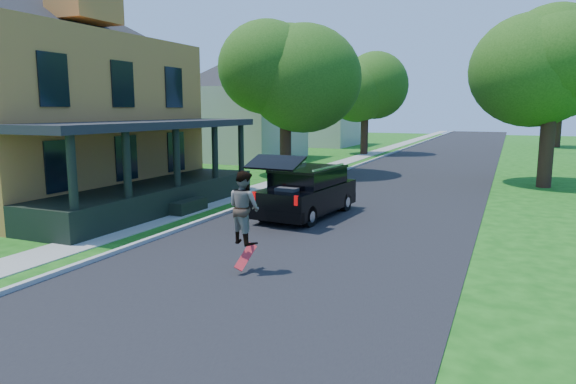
% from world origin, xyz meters
% --- Properties ---
extents(ground, '(140.00, 140.00, 0.00)m').
position_xyz_m(ground, '(0.00, 0.00, 0.00)').
color(ground, '#154C0F').
rests_on(ground, ground).
extents(street, '(8.00, 120.00, 0.02)m').
position_xyz_m(street, '(0.00, 20.00, 0.00)').
color(street, black).
rests_on(street, ground).
extents(curb, '(0.15, 120.00, 0.12)m').
position_xyz_m(curb, '(-4.05, 20.00, 0.00)').
color(curb, '#A2A29C').
rests_on(curb, ground).
extents(sidewalk, '(1.30, 120.00, 0.03)m').
position_xyz_m(sidewalk, '(-5.60, 20.00, 0.00)').
color(sidewalk, '#A09F97').
rests_on(sidewalk, ground).
extents(front_walk, '(6.50, 1.20, 0.03)m').
position_xyz_m(front_walk, '(-9.50, 6.00, 0.00)').
color(front_walk, '#A09F97').
rests_on(front_walk, ground).
extents(main_house, '(15.56, 15.56, 10.10)m').
position_xyz_m(main_house, '(-12.80, 5.99, 4.92)').
color(main_house, '#C07238').
rests_on(main_house, ground).
extents(neighbor_house_mid, '(12.78, 12.78, 8.30)m').
position_xyz_m(neighbor_house_mid, '(-13.50, 24.00, 4.19)').
color(neighbor_house_mid, '#ADAA9A').
rests_on(neighbor_house_mid, ground).
extents(neighbor_house_far, '(12.78, 12.78, 8.30)m').
position_xyz_m(neighbor_house_far, '(-13.50, 40.00, 4.19)').
color(neighbor_house_far, '#ADAA9A').
rests_on(neighbor_house_far, ground).
extents(black_suv, '(2.18, 4.81, 2.18)m').
position_xyz_m(black_suv, '(-1.40, 7.04, 0.83)').
color(black_suv, black).
rests_on(black_suv, ground).
extents(skateboarder, '(0.95, 0.86, 1.58)m').
position_xyz_m(skateboarder, '(-0.48, 0.98, 1.44)').
color(skateboarder, black).
rests_on(skateboarder, ground).
extents(skateboard, '(0.23, 0.68, 0.51)m').
position_xyz_m(skateboard, '(-0.44, 0.95, 0.34)').
color(skateboard, red).
rests_on(skateboard, ground).
extents(tree_left_mid, '(6.31, 6.22, 9.04)m').
position_xyz_m(tree_left_mid, '(-6.61, 17.08, 5.75)').
color(tree_left_mid, black).
rests_on(tree_left_mid, ground).
extents(tree_left_far, '(6.93, 6.63, 8.35)m').
position_xyz_m(tree_left_far, '(-6.05, 31.27, 5.35)').
color(tree_left_far, black).
rests_on(tree_left_far, ground).
extents(tree_right_near, '(7.56, 7.22, 9.53)m').
position_xyz_m(tree_right_near, '(6.14, 17.47, 6.29)').
color(tree_right_near, black).
rests_on(tree_right_near, ground).
extents(tree_right_far, '(7.02, 6.73, 8.29)m').
position_xyz_m(tree_right_far, '(8.64, 46.12, 5.35)').
color(tree_right_far, black).
rests_on(tree_right_far, ground).
extents(utility_pole_far, '(1.75, 0.31, 9.98)m').
position_xyz_m(utility_pole_far, '(7.00, 37.63, 5.15)').
color(utility_pole_far, '#463920').
rests_on(utility_pole_far, ground).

